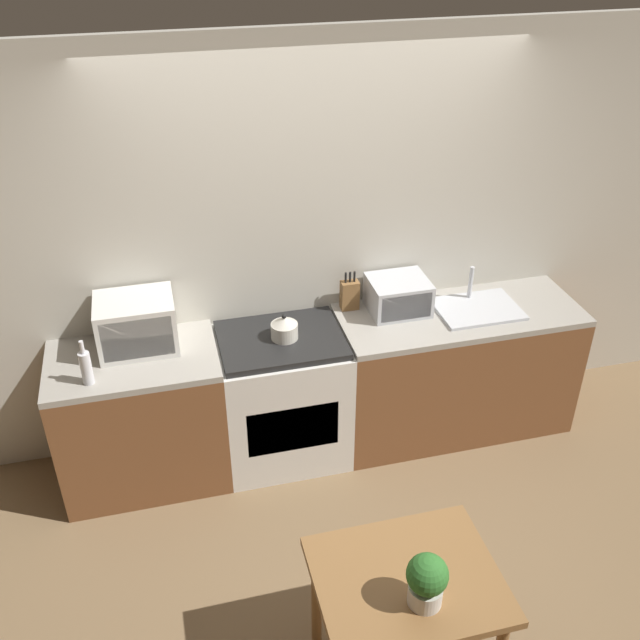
% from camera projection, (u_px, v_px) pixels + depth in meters
% --- Properties ---
extents(ground_plane, '(16.00, 16.00, 0.00)m').
position_uv_depth(ground_plane, '(364.00, 539.00, 4.12)').
color(ground_plane, brown).
extents(wall_back, '(10.00, 0.06, 2.60)m').
position_uv_depth(wall_back, '(314.00, 248.00, 4.41)').
color(wall_back, beige).
rests_on(wall_back, ground_plane).
extents(counter_left_run, '(0.98, 0.62, 0.90)m').
position_uv_depth(counter_left_run, '(142.00, 418.00, 4.34)').
color(counter_left_run, brown).
rests_on(counter_left_run, ground_plane).
extents(counter_right_run, '(1.56, 0.62, 0.90)m').
position_uv_depth(counter_right_run, '(454.00, 370.00, 4.77)').
color(counter_right_run, brown).
rests_on(counter_right_run, ground_plane).
extents(stove_range, '(0.78, 0.62, 0.90)m').
position_uv_depth(stove_range, '(283.00, 397.00, 4.52)').
color(stove_range, silver).
rests_on(stove_range, ground_plane).
extents(kettle, '(0.16, 0.16, 0.17)m').
position_uv_depth(kettle, '(284.00, 328.00, 4.24)').
color(kettle, beige).
rests_on(kettle, stove_range).
extents(microwave, '(0.45, 0.35, 0.31)m').
position_uv_depth(microwave, '(136.00, 324.00, 4.12)').
color(microwave, silver).
rests_on(microwave, counter_left_run).
extents(bottle, '(0.06, 0.06, 0.27)m').
position_uv_depth(bottle, '(86.00, 367.00, 3.85)').
color(bottle, silver).
rests_on(bottle, counter_left_run).
extents(knife_block, '(0.11, 0.07, 0.26)m').
position_uv_depth(knife_block, '(350.00, 295.00, 4.52)').
color(knife_block, brown).
rests_on(knife_block, counter_right_run).
extents(toaster_oven, '(0.37, 0.32, 0.22)m').
position_uv_depth(toaster_oven, '(398.00, 295.00, 4.50)').
color(toaster_oven, silver).
rests_on(toaster_oven, counter_right_run).
extents(sink_basin, '(0.52, 0.39, 0.24)m').
position_uv_depth(sink_basin, '(477.00, 308.00, 4.55)').
color(sink_basin, silver).
rests_on(sink_basin, counter_right_run).
extents(dining_table, '(0.79, 0.64, 0.73)m').
position_uv_depth(dining_table, '(406.00, 594.00, 3.08)').
color(dining_table, brown).
rests_on(dining_table, ground_plane).
extents(potted_plant, '(0.17, 0.17, 0.25)m').
position_uv_depth(potted_plant, '(427.00, 580.00, 2.85)').
color(potted_plant, beige).
rests_on(potted_plant, dining_table).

